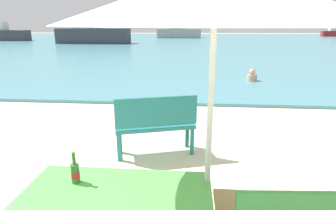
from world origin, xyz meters
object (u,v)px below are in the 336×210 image
object	(u,v)px
beer_bottle_amber	(75,172)
boat_cargo_ship	(3,34)
boat_tanker	(335,33)
boat_fishing_trawler	(92,34)
picnic_table_green	(116,209)
bench_teal_center	(156,122)
swimmer_person	(252,76)
boat_ferry	(178,32)

from	to	relation	value
beer_bottle_amber	boat_cargo_ship	distance (m)	35.68
boat_tanker	boat_fishing_trawler	world-z (taller)	boat_fishing_trawler
picnic_table_green	bench_teal_center	xyz separation A→B (m)	(0.02, 2.19, -0.11)
picnic_table_green	bench_teal_center	distance (m)	2.20
beer_bottle_amber	swimmer_person	size ratio (longest dim) A/B	0.65
boat_cargo_ship	boat_fishing_trawler	size ratio (longest dim) A/B	0.81
picnic_table_green	boat_tanker	world-z (taller)	boat_tanker
picnic_table_green	boat_tanker	xyz separation A→B (m)	(22.11, 43.86, -0.06)
swimmer_person	boat_tanker	distance (m)	40.94
bench_teal_center	boat_ferry	bearing A→B (deg)	92.17
beer_bottle_amber	bench_teal_center	xyz separation A→B (m)	(0.37, 2.04, -0.31)
picnic_table_green	boat_cargo_ship	size ratio (longest dim) A/B	0.25
swimmer_person	boat_tanker	bearing A→B (deg)	61.53
boat_ferry	boat_fishing_trawler	distance (m)	14.05
bench_teal_center	swimmer_person	bearing A→B (deg)	65.65
beer_bottle_amber	boat_ferry	distance (m)	37.16
boat_cargo_ship	swimmer_person	bearing A→B (deg)	-42.48
bench_teal_center	swimmer_person	xyz separation A→B (m)	(2.57, 5.68, -0.30)
swimmer_person	beer_bottle_amber	bearing A→B (deg)	-110.85
picnic_table_green	swimmer_person	bearing A→B (deg)	71.80
bench_teal_center	picnic_table_green	bearing A→B (deg)	-90.48
swimmer_person	boat_cargo_ship	xyz separation A→B (m)	(-23.45, 21.47, 0.58)
boat_tanker	boat_cargo_ship	distance (m)	45.36
swimmer_person	boat_tanker	size ratio (longest dim) A/B	0.10
picnic_table_green	beer_bottle_amber	distance (m)	0.43
beer_bottle_amber	boat_ferry	world-z (taller)	boat_ferry
picnic_table_green	boat_cargo_ship	world-z (taller)	boat_cargo_ship
swimmer_person	boat_fishing_trawler	distance (m)	21.28
beer_bottle_amber	boat_fishing_trawler	world-z (taller)	boat_fishing_trawler
bench_teal_center	boat_ferry	xyz separation A→B (m)	(-1.33, 35.11, 0.30)
picnic_table_green	bench_teal_center	bearing A→B (deg)	89.52
swimmer_person	boat_cargo_ship	world-z (taller)	boat_cargo_ship
boat_tanker	boat_cargo_ship	world-z (taller)	boat_cargo_ship
picnic_table_green	boat_cargo_ship	bearing A→B (deg)	125.41
bench_teal_center	boat_ferry	world-z (taller)	boat_ferry
boat_cargo_ship	bench_teal_center	bearing A→B (deg)	-52.44
beer_bottle_amber	bench_teal_center	distance (m)	2.09
bench_teal_center	boat_cargo_ship	xyz separation A→B (m)	(-20.88, 27.15, 0.28)
bench_teal_center	boat_ferry	size ratio (longest dim) A/B	0.21
boat_tanker	boat_fishing_trawler	bearing A→B (deg)	-149.72
beer_bottle_amber	boat_tanker	bearing A→B (deg)	62.80
boat_cargo_ship	boat_fishing_trawler	world-z (taller)	boat_fishing_trawler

